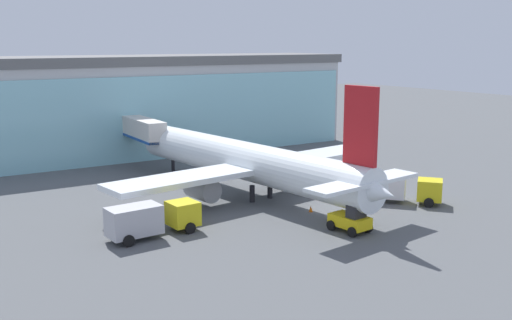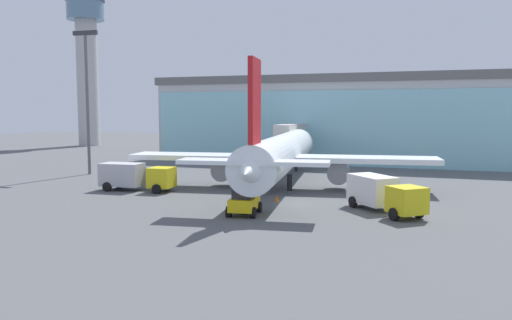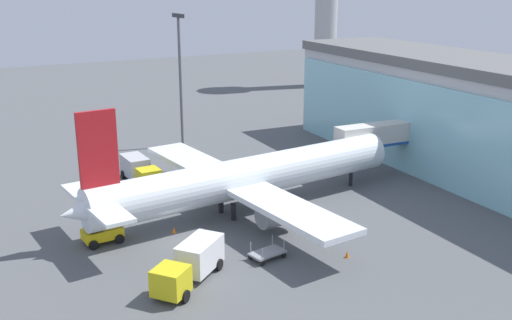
{
  "view_description": "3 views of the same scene",
  "coord_description": "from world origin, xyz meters",
  "views": [
    {
      "loc": [
        -34.35,
        -38.86,
        14.87
      ],
      "look_at": [
        -0.34,
        10.04,
        3.03
      ],
      "focal_mm": 42.0,
      "sensor_mm": 36.0,
      "label": 1
    },
    {
      "loc": [
        8.87,
        -40.62,
        7.68
      ],
      "look_at": [
        -5.58,
        9.32,
        2.6
      ],
      "focal_mm": 35.0,
      "sensor_mm": 36.0,
      "label": 2
    },
    {
      "loc": [
        44.68,
        -16.81,
        21.16
      ],
      "look_at": [
        -4.79,
        10.59,
        4.23
      ],
      "focal_mm": 42.0,
      "sensor_mm": 36.0,
      "label": 3
    }
  ],
  "objects": [
    {
      "name": "ground",
      "position": [
        0.0,
        0.0,
        0.0
      ],
      "size": [
        240.0,
        240.0,
        0.0
      ],
      "primitive_type": "plane",
      "color": "#545659"
    },
    {
      "name": "terminal_building",
      "position": [
        -0.01,
        36.33,
        6.5
      ],
      "size": [
        57.51,
        16.32,
        12.99
      ],
      "rotation": [
        0.0,
        0.0,
        -0.06
      ],
      "color": "#B9B9B9",
      "rests_on": "ground"
    },
    {
      "name": "jet_bridge",
      "position": [
        -5.38,
        27.22,
        4.56
      ],
      "size": [
        2.93,
        11.61,
        5.95
      ],
      "rotation": [
        0.0,
        0.0,
        1.51
      ],
      "color": "beige",
      "rests_on": "ground"
    },
    {
      "name": "control_tower",
      "position": [
        -58.36,
        56.71,
        19.27
      ],
      "size": [
        8.36,
        8.36,
        32.3
      ],
      "color": "#AFAFAF",
      "rests_on": "ground"
    },
    {
      "name": "apron_light_mast",
      "position": [
        -27.64,
        12.04,
        10.35
      ],
      "size": [
        3.2,
        0.4,
        17.27
      ],
      "color": "#59595E",
      "rests_on": "ground"
    },
    {
      "name": "airplane",
      "position": [
        -2.59,
        8.14,
        3.4
      ],
      "size": [
        30.55,
        35.67,
        11.51
      ],
      "rotation": [
        0.0,
        0.0,
        1.66
      ],
      "color": "white",
      "rests_on": "ground"
    },
    {
      "name": "catering_truck",
      "position": [
        -15.75,
        2.13,
        1.47
      ],
      "size": [
        7.35,
        2.65,
        2.65
      ],
      "rotation": [
        0.0,
        0.0,
        0.02
      ],
      "color": "yellow",
      "rests_on": "ground"
    },
    {
      "name": "fuel_truck",
      "position": [
        7.71,
        -1.77,
        1.47
      ],
      "size": [
        6.24,
        7.1,
        2.65
      ],
      "rotation": [
        0.0,
        0.0,
        5.38
      ],
      "color": "yellow",
      "rests_on": "ground"
    },
    {
      "name": "baggage_cart",
      "position": [
        7.23,
        4.97,
        0.5
      ],
      "size": [
        2.04,
        3.03,
        1.5
      ],
      "rotation": [
        0.0,
        0.0,
        1.74
      ],
      "color": "gray",
      "rests_on": "ground"
    },
    {
      "name": "pushback_tug",
      "position": [
        -2.15,
        -5.75,
        0.97
      ],
      "size": [
        2.39,
        3.33,
        2.3
      ],
      "rotation": [
        0.0,
        0.0,
        1.65
      ],
      "color": "yellow",
      "rests_on": "ground"
    },
    {
      "name": "safety_cone_nose",
      "position": [
        -1.14,
        0.37,
        0.28
      ],
      "size": [
        0.36,
        0.36,
        0.55
      ],
      "primitive_type": "cone",
      "color": "orange",
      "rests_on": "ground"
    },
    {
      "name": "safety_cone_wingtip",
      "position": [
        10.13,
        10.65,
        0.28
      ],
      "size": [
        0.36,
        0.36,
        0.55
      ],
      "primitive_type": "cone",
      "color": "orange",
      "rests_on": "ground"
    }
  ]
}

